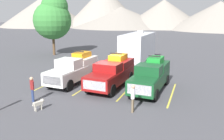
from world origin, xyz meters
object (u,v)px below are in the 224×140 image
object	(u,v)px
pickup_truck_b	(112,72)
person_c	(133,96)
dog	(39,103)
camper_trailer_a	(138,47)
pickup_truck_c	(151,75)
person_a	(32,88)
pickup_truck_a	(74,69)

from	to	relation	value
pickup_truck_b	person_c	bearing A→B (deg)	-56.22
pickup_truck_b	dog	distance (m)	6.55
camper_trailer_a	pickup_truck_c	bearing A→B (deg)	-70.22
pickup_truck_b	person_a	size ratio (longest dim) A/B	3.41
pickup_truck_a	pickup_truck_c	distance (m)	6.54
pickup_truck_a	camper_trailer_a	bearing A→B (deg)	70.91
person_a	camper_trailer_a	bearing A→B (deg)	75.84
pickup_truck_b	dog	xyz separation A→B (m)	(-2.55, -5.99, -0.75)
camper_trailer_a	person_c	bearing A→B (deg)	-77.30
pickup_truck_b	camper_trailer_a	bearing A→B (deg)	91.21
pickup_truck_b	pickup_truck_c	world-z (taller)	pickup_truck_b
pickup_truck_c	camper_trailer_a	world-z (taller)	camper_trailer_a
pickup_truck_a	camper_trailer_a	xyz separation A→B (m)	(3.24, 9.36, 0.81)
person_c	dog	size ratio (longest dim) A/B	2.17
person_a	pickup_truck_b	bearing A→B (deg)	52.44
pickup_truck_b	camper_trailer_a	xyz separation A→B (m)	(-0.20, 9.40, 0.81)
pickup_truck_b	person_c	xyz separation A→B (m)	(2.90, -4.33, -0.22)
pickup_truck_c	dog	distance (m)	8.43
pickup_truck_b	dog	bearing A→B (deg)	-113.07
person_c	dog	world-z (taller)	person_c
camper_trailer_a	person_c	xyz separation A→B (m)	(3.09, -13.73, -1.03)
pickup_truck_b	camper_trailer_a	distance (m)	9.44
camper_trailer_a	person_a	world-z (taller)	camper_trailer_a
pickup_truck_c	dog	xyz separation A→B (m)	(-5.65, -6.22, -0.71)
pickup_truck_a	dog	xyz separation A→B (m)	(0.89, -6.03, -0.75)
pickup_truck_c	camper_trailer_a	bearing A→B (deg)	109.78
pickup_truck_b	camper_trailer_a	size ratio (longest dim) A/B	0.73
pickup_truck_c	pickup_truck_b	bearing A→B (deg)	-175.77
pickup_truck_a	pickup_truck_c	world-z (taller)	pickup_truck_a
pickup_truck_a	dog	world-z (taller)	pickup_truck_a
pickup_truck_c	person_c	distance (m)	4.57
dog	camper_trailer_a	bearing A→B (deg)	81.31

